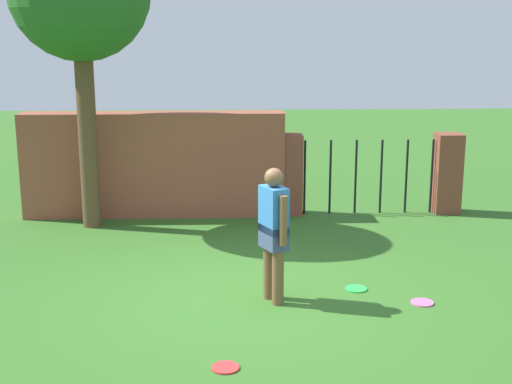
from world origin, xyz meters
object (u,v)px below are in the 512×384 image
at_px(person, 274,229).
at_px(frisbee_pink, 422,302).
at_px(frisbee_green, 356,289).
at_px(frisbee_red, 225,368).

height_order(person, frisbee_pink, person).
bearing_deg(frisbee_green, frisbee_red, -128.74).
bearing_deg(person, frisbee_pink, 59.83).
xyz_separation_m(person, frisbee_red, (-0.57, -1.70, -0.89)).
bearing_deg(frisbee_pink, person, 175.21).
bearing_deg(frisbee_green, person, -162.64).
xyz_separation_m(frisbee_pink, frisbee_red, (-2.33, -1.55, 0.00)).
bearing_deg(frisbee_red, frisbee_pink, 33.62).
relative_size(person, frisbee_pink, 6.00).
xyz_separation_m(person, frisbee_pink, (1.76, -0.15, -0.89)).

